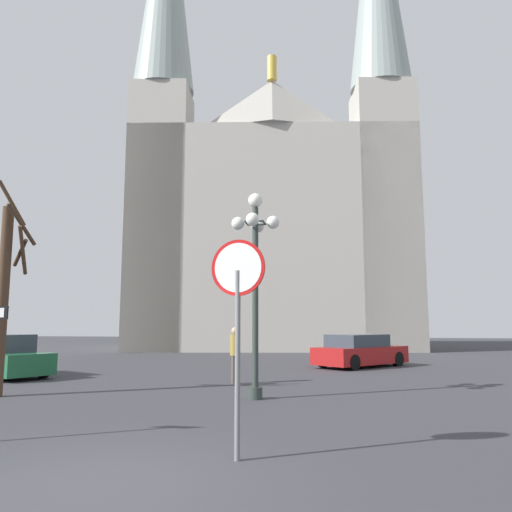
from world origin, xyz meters
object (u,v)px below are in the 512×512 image
(stop_sign, at_px, (238,301))
(cathedral, at_px, (272,199))
(street_lamp, at_px, (255,261))
(parked_car_near_red, at_px, (360,351))
(bare_tree, at_px, (4,292))
(pedestrian_walking, at_px, (235,349))

(stop_sign, bearing_deg, cathedral, 95.80)
(street_lamp, relative_size, parked_car_near_red, 1.17)
(stop_sign, relative_size, street_lamp, 0.59)
(street_lamp, height_order, bare_tree, bare_tree)
(street_lamp, bearing_deg, pedestrian_walking, 110.07)
(cathedral, relative_size, bare_tree, 6.82)
(cathedral, xyz_separation_m, bare_tree, (-4.33, -24.69, -8.55))
(cathedral, distance_m, bare_tree, 26.48)
(street_lamp, xyz_separation_m, parked_car_near_red, (3.15, 9.79, -2.88))
(stop_sign, height_order, bare_tree, bare_tree)
(parked_car_near_red, bearing_deg, pedestrian_walking, -122.57)
(parked_car_near_red, bearing_deg, bare_tree, -133.64)
(cathedral, bearing_deg, stop_sign, -84.20)
(pedestrian_walking, bearing_deg, stop_sign, -78.78)
(cathedral, distance_m, street_lamp, 25.42)
(bare_tree, bearing_deg, parked_car_near_red, 46.36)
(bare_tree, xyz_separation_m, pedestrian_walking, (5.62, 3.68, -1.66))
(bare_tree, bearing_deg, cathedral, 80.05)
(cathedral, relative_size, stop_sign, 12.36)
(stop_sign, distance_m, street_lamp, 5.82)
(parked_car_near_red, relative_size, pedestrian_walking, 2.56)
(pedestrian_walking, bearing_deg, cathedral, 93.51)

